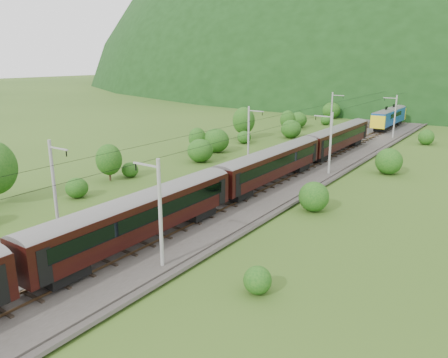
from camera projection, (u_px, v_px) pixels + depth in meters
The scene contains 14 objects.
ground at pixel (106, 249), 35.41m from camera, with size 600.00×600.00×0.00m, color #315019.
railbed at pixel (185, 212), 43.28m from camera, with size 14.00×220.00×0.30m, color #38332D.
track_left at pixel (167, 206), 44.54m from camera, with size 2.40×220.00×0.27m.
track_right at pixel (204, 215), 41.90m from camera, with size 2.40×220.00×0.27m.
catenary_left at pixel (249, 133), 62.89m from camera, with size 2.54×192.28×8.00m.
catenary_right at pixel (330, 142), 56.17m from camera, with size 2.54×192.28×8.00m.
overhead_wires at pixel (183, 143), 41.41m from camera, with size 4.83×198.00×0.03m.
mountain_ridge at pixel (305, 78), 338.74m from camera, with size 336.00×280.00×132.00m, color black.
train at pixel (136, 210), 34.19m from camera, with size 2.85×157.41×4.94m.
hazard_post_near at pixel (350, 135), 81.10m from camera, with size 0.15×0.15×1.43m, color red.
hazard_post_far at pixel (365, 131), 85.98m from camera, with size 0.16×0.16×1.46m, color red.
signal at pixel (308, 141), 73.09m from camera, with size 0.23×0.23×2.12m.
vegetation_left at pixel (176, 148), 62.97m from camera, with size 12.77×145.44×6.81m.
vegetation_right at pixel (322, 207), 41.27m from camera, with size 6.64×106.08×3.13m.
Camera 1 is at (26.47, -21.30, 14.95)m, focal length 35.00 mm.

